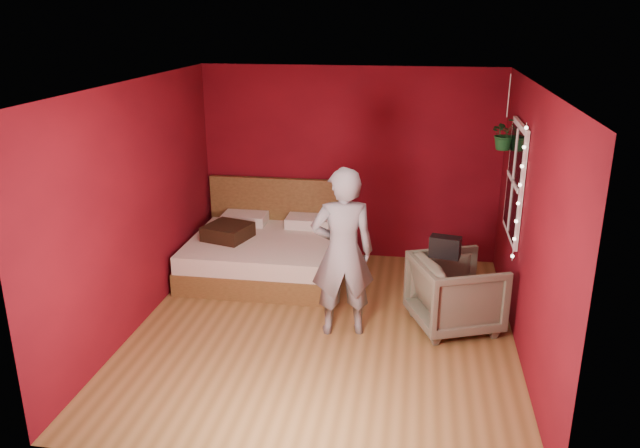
# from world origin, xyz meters

# --- Properties ---
(floor) EXTENTS (4.50, 4.50, 0.00)m
(floor) POSITION_xyz_m (0.00, 0.00, 0.00)
(floor) COLOR olive
(floor) RESTS_ON ground
(room_walls) EXTENTS (4.04, 4.54, 2.62)m
(room_walls) POSITION_xyz_m (0.00, 0.00, 1.68)
(room_walls) COLOR maroon
(room_walls) RESTS_ON ground
(window) EXTENTS (0.05, 0.97, 1.27)m
(window) POSITION_xyz_m (1.97, 0.90, 1.50)
(window) COLOR white
(window) RESTS_ON room_walls
(fairy_lights) EXTENTS (0.04, 0.04, 1.45)m
(fairy_lights) POSITION_xyz_m (1.94, 0.37, 1.50)
(fairy_lights) COLOR silver
(fairy_lights) RESTS_ON room_walls
(bed) EXTENTS (1.98, 1.68, 1.09)m
(bed) POSITION_xyz_m (-0.95, 1.45, 0.28)
(bed) COLOR brown
(bed) RESTS_ON ground
(person) EXTENTS (0.74, 0.57, 1.81)m
(person) POSITION_xyz_m (0.19, -0.00, 0.90)
(person) COLOR slate
(person) RESTS_ON ground
(armchair) EXTENTS (1.12, 1.10, 0.79)m
(armchair) POSITION_xyz_m (1.38, 0.30, 0.40)
(armchair) COLOR #64634F
(armchair) RESTS_ON ground
(handbag) EXTENTS (0.34, 0.23, 0.23)m
(handbag) POSITION_xyz_m (1.24, 0.33, 0.90)
(handbag) COLOR black
(handbag) RESTS_ON armchair
(throw_pillow) EXTENTS (0.64, 0.64, 0.18)m
(throw_pillow) POSITION_xyz_m (-1.44, 1.30, 0.59)
(throw_pillow) COLOR black
(throw_pillow) RESTS_ON bed
(hanging_plant) EXTENTS (0.41, 0.38, 0.85)m
(hanging_plant) POSITION_xyz_m (1.88, 1.38, 1.93)
(hanging_plant) COLOR silver
(hanging_plant) RESTS_ON room_walls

